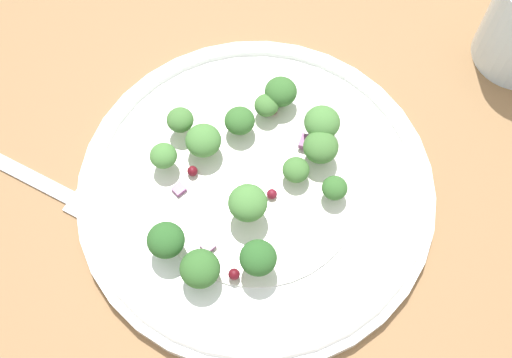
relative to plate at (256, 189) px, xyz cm
name	(u,v)px	position (x,y,z in cm)	size (l,w,h in cm)	color
ground_plane	(289,193)	(1.48, 2.33, -1.86)	(180.00, 180.00, 2.00)	olive
plate	(256,189)	(0.00, 0.00, 0.00)	(28.67, 28.67, 1.70)	white
dressing_pool	(256,186)	(0.00, 0.00, 0.44)	(16.63, 16.63, 0.20)	white
broccoli_floret_0	(258,258)	(5.20, -4.33, 2.80)	(2.75, 2.75, 2.78)	#9EC684
broccoli_floret_1	(322,123)	(0.02, 6.98, 2.64)	(2.89, 2.89, 2.93)	#ADD18E
broccoli_floret_2	(166,240)	(-0.38, -8.48, 2.47)	(2.83, 2.83, 2.86)	#9EC684
broccoli_floret_3	(203,141)	(-5.09, -1.10, 2.32)	(2.86, 2.86, 2.90)	#ADD18E
broccoli_floret_4	(164,156)	(-6.10, -4.30, 2.31)	(2.16, 2.16, 2.19)	#8EB77A
broccoli_floret_5	(297,171)	(1.63, 2.87, 1.83)	(2.15, 2.15, 2.17)	#9EC684
broccoli_floret_6	(335,188)	(4.62, 4.02, 1.95)	(2.00, 2.00, 2.03)	#9EC684
broccoli_floret_7	(180,120)	(-7.82, -1.29, 2.25)	(2.20, 2.20, 2.22)	#ADD18E
broccoli_floret_8	(267,106)	(-4.41, 5.01, 1.91)	(2.02, 2.02, 2.05)	#8EB77A
broccoli_floret_9	(281,92)	(-4.49, 6.63, 2.20)	(2.68, 2.68, 2.72)	#9EC684
broccoli_floret_10	(325,151)	(1.94, 5.47, 2.38)	(2.79, 2.79, 2.82)	#9EC684
broccoli_floret_11	(200,269)	(2.91, -7.93, 2.26)	(2.97, 2.97, 3.00)	#ADD18E
broccoli_floret_12	(252,208)	(1.94, -2.11, 2.89)	(2.99, 2.99, 3.03)	#ADD18E
broccoli_floret_13	(240,121)	(-4.67, 2.33, 2.09)	(2.47, 2.47, 2.50)	#ADD18E
cranberry_0	(192,171)	(-4.14, -3.11, 1.05)	(0.85, 0.85, 0.85)	maroon
cranberry_1	(273,110)	(-4.23, 5.55, 0.80)	(0.78, 0.78, 0.78)	maroon
cranberry_2	(234,274)	(4.57, -6.15, 1.22)	(0.89, 0.89, 0.89)	maroon
cranberry_3	(272,194)	(1.47, 0.37, 0.93)	(0.83, 0.83, 0.83)	maroon
onion_bit_0	(208,246)	(1.46, -6.13, 0.88)	(0.93, 0.97, 0.48)	#A35B93
onion_bit_1	(305,142)	(-0.15, 5.47, 1.07)	(1.18, 0.89, 0.52)	#843D75
onion_bit_2	(179,190)	(-3.70, -4.86, 0.75)	(0.90, 0.85, 0.56)	#843D75
fork	(26,174)	(-13.66, -13.26, -0.61)	(18.00, 8.37, 0.50)	silver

